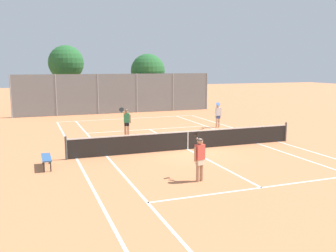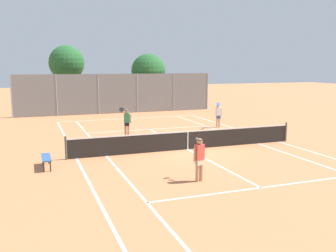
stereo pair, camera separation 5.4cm
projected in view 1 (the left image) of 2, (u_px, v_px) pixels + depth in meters
The scene contains 11 objects.
ground_plane at pixel (188, 149), 18.88m from camera, with size 120.00×120.00×0.00m, color #CC7A4C.
court_line_markings at pixel (188, 149), 18.88m from camera, with size 11.10×23.90×0.01m.
tennis_net at pixel (188, 140), 18.80m from camera, with size 12.00×0.10×1.07m.
player_near_side at pixel (200, 156), 13.56m from camera, with size 0.54×0.84×1.77m.
player_far_left at pixel (127, 121), 22.32m from camera, with size 0.82×0.70×1.77m.
player_far_right at pixel (218, 114), 25.44m from camera, with size 0.69×0.73×1.77m.
loose_tennis_ball_1 at pixel (101, 131), 23.90m from camera, with size 0.07×0.07×0.07m, color #D1DB33.
courtside_bench at pixel (46, 158), 15.43m from camera, with size 0.36×1.50×0.47m.
back_fence at pixel (118, 94), 32.97m from camera, with size 17.56×0.08×3.49m.
tree_behind_left at pixel (66, 64), 34.57m from camera, with size 3.25×3.25×6.05m.
tree_behind_right at pixel (149, 72), 35.31m from camera, with size 3.23×3.23×5.29m.
Camera 1 is at (-7.39, -16.93, 4.19)m, focal length 40.00 mm.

